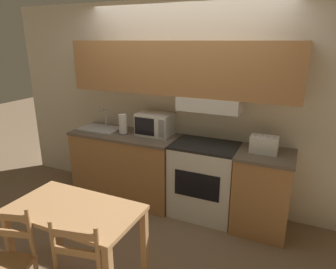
# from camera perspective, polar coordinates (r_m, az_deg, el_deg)

# --- Properties ---
(ground_plane) EXTENTS (16.00, 16.00, 0.00)m
(ground_plane) POSITION_cam_1_polar(r_m,az_deg,el_deg) (4.26, 2.44, -11.68)
(ground_plane) COLOR #7F664C
(wall_back) EXTENTS (5.18, 0.38, 2.55)m
(wall_back) POSITION_cam_1_polar(r_m,az_deg,el_deg) (3.70, 2.56, 8.44)
(wall_back) COLOR silver
(wall_back) RESTS_ON ground_plane
(lower_counter_main) EXTENTS (1.43, 0.60, 0.92)m
(lower_counter_main) POSITION_cam_1_polar(r_m,az_deg,el_deg) (4.11, -7.98, -5.83)
(lower_counter_main) COLOR #B27A47
(lower_counter_main) RESTS_ON ground_plane
(lower_counter_right_stub) EXTENTS (0.61, 0.60, 0.92)m
(lower_counter_right_stub) POSITION_cam_1_polar(r_m,az_deg,el_deg) (3.57, 17.53, -10.35)
(lower_counter_right_stub) COLOR #B27A47
(lower_counter_right_stub) RESTS_ON ground_plane
(stove_range) EXTENTS (0.76, 0.55, 0.92)m
(stove_range) POSITION_cam_1_polar(r_m,az_deg,el_deg) (3.70, 6.86, -8.58)
(stove_range) COLOR white
(stove_range) RESTS_ON ground_plane
(microwave) EXTENTS (0.44, 0.33, 0.28)m
(microwave) POSITION_cam_1_polar(r_m,az_deg,el_deg) (3.83, -2.47, 2.02)
(microwave) COLOR white
(microwave) RESTS_ON lower_counter_main
(toaster) EXTENTS (0.30, 0.18, 0.18)m
(toaster) POSITION_cam_1_polar(r_m,az_deg,el_deg) (3.38, 17.83, -1.79)
(toaster) COLOR white
(toaster) RESTS_ON lower_counter_right_stub
(sink_basin) EXTENTS (0.55, 0.36, 0.27)m
(sink_basin) POSITION_cam_1_polar(r_m,az_deg,el_deg) (4.17, -12.76, 1.14)
(sink_basin) COLOR #B7BABF
(sink_basin) RESTS_ON lower_counter_main
(paper_towel_roll) EXTENTS (0.12, 0.12, 0.26)m
(paper_towel_roll) POSITION_cam_1_polar(r_m,az_deg,el_deg) (3.90, -8.57, 1.95)
(paper_towel_roll) COLOR black
(paper_towel_roll) RESTS_ON lower_counter_main
(dining_table) EXTENTS (1.10, 0.60, 0.75)m
(dining_table) POSITION_cam_1_polar(r_m,az_deg,el_deg) (2.74, -17.21, -15.35)
(dining_table) COLOR tan
(dining_table) RESTS_ON ground_plane
(chair_left_of_table) EXTENTS (0.47, 0.47, 0.88)m
(chair_left_of_table) POSITION_cam_1_polar(r_m,az_deg,el_deg) (2.77, -28.89, -21.31)
(chair_left_of_table) COLOR tan
(chair_left_of_table) RESTS_ON ground_plane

